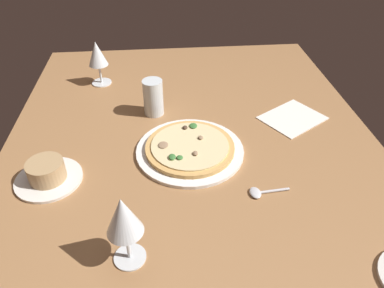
% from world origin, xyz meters
% --- Properties ---
extents(dining_table, '(1.50, 1.10, 0.04)m').
position_xyz_m(dining_table, '(0.00, 0.00, 0.02)').
color(dining_table, '#996B42').
rests_on(dining_table, ground).
extents(pizza_main, '(0.31, 0.31, 0.03)m').
position_xyz_m(pizza_main, '(0.01, 0.01, 0.05)').
color(pizza_main, white).
rests_on(pizza_main, dining_table).
extents(ramekin_on_saucer, '(0.17, 0.17, 0.06)m').
position_xyz_m(ramekin_on_saucer, '(-0.08, 0.38, 0.06)').
color(ramekin_on_saucer, silver).
rests_on(ramekin_on_saucer, dining_table).
extents(wine_glass_far, '(0.07, 0.07, 0.16)m').
position_xyz_m(wine_glass_far, '(0.45, 0.31, 0.15)').
color(wine_glass_far, silver).
rests_on(wine_glass_far, dining_table).
extents(wine_glass_near, '(0.07, 0.07, 0.17)m').
position_xyz_m(wine_glass_near, '(-0.33, 0.17, 0.16)').
color(wine_glass_near, silver).
rests_on(wine_glass_near, dining_table).
extents(water_glass, '(0.06, 0.06, 0.12)m').
position_xyz_m(water_glass, '(0.22, 0.11, 0.09)').
color(water_glass, silver).
rests_on(water_glass, dining_table).
extents(paper_menu, '(0.22, 0.24, 0.00)m').
position_xyz_m(paper_menu, '(0.15, -0.33, 0.04)').
color(paper_menu, white).
rests_on(paper_menu, dining_table).
extents(spoon, '(0.04, 0.10, 0.01)m').
position_xyz_m(spoon, '(-0.18, -0.15, 0.04)').
color(spoon, silver).
rests_on(spoon, dining_table).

